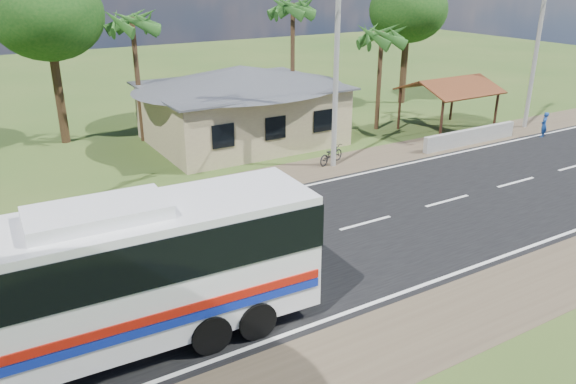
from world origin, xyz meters
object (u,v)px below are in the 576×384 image
coach_bus (59,282)px  person (544,125)px  waiting_shed (450,87)px  motorcycle (331,154)px

coach_bus → person: 29.64m
waiting_shed → coach_bus: 27.25m
motorcycle → coach_bus: bearing=103.4°
coach_bus → motorcycle: 17.85m
coach_bus → motorcycle: coach_bus is taller
motorcycle → person: (13.84, -2.45, 0.27)m
coach_bus → person: bearing=16.5°
waiting_shed → motorcycle: waiting_shed is taller
waiting_shed → motorcycle: bearing=-170.5°
person → waiting_shed: bearing=-70.9°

